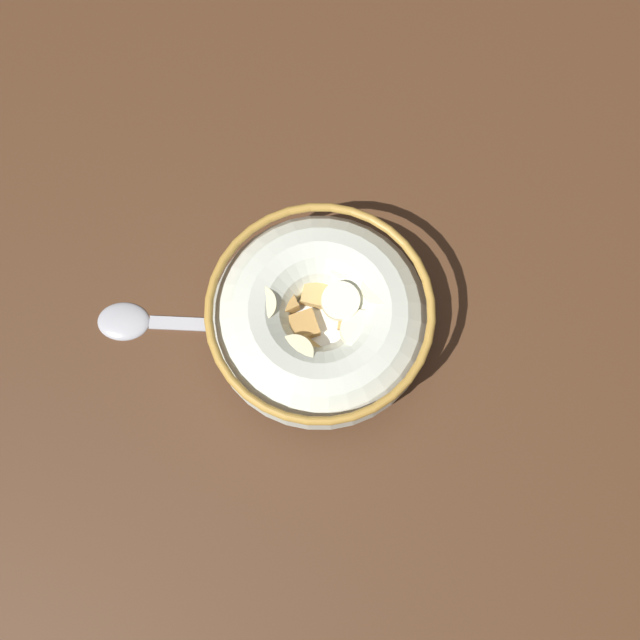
% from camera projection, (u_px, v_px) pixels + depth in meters
% --- Properties ---
extents(ground_plane, '(1.00, 1.00, 0.02)m').
position_uv_depth(ground_plane, '(320.00, 334.00, 0.57)').
color(ground_plane, '#472B19').
extents(cereal_bowl, '(0.16, 0.16, 0.06)m').
position_uv_depth(cereal_bowl, '(320.00, 319.00, 0.53)').
color(cereal_bowl, beige).
rests_on(cereal_bowl, ground_plane).
extents(spoon, '(0.13, 0.09, 0.01)m').
position_uv_depth(spoon, '(151.00, 322.00, 0.56)').
color(spoon, '#A5A5AD').
rests_on(spoon, ground_plane).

